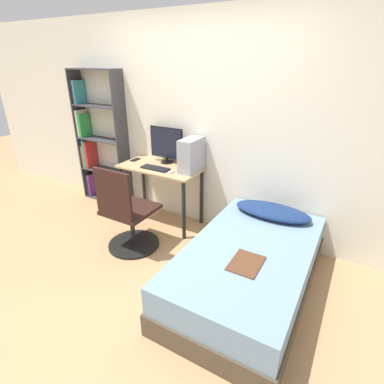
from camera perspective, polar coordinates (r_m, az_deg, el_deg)
name	(u,v)px	position (r m, az deg, el deg)	size (l,w,h in m)	color
ground_plane	(121,286)	(3.08, -13.38, -16.99)	(14.00, 14.00, 0.00)	tan
wall_back	(199,127)	(3.65, 1.28, 12.33)	(8.00, 0.05, 2.50)	silver
desk	(161,177)	(3.78, -5.94, 2.91)	(1.03, 0.53, 0.77)	tan
bookshelf	(96,142)	(4.62, -17.88, 9.10)	(0.80, 0.24, 1.88)	#38383D
office_chair	(128,219)	(3.38, -12.17, -5.02)	(0.58, 0.58, 1.00)	black
bed	(248,268)	(2.89, 10.67, -14.08)	(1.05, 1.85, 0.46)	#4C3D2D
pillow	(272,211)	(3.28, 15.05, -3.56)	(0.80, 0.36, 0.11)	navy
magazine	(246,263)	(2.54, 10.25, -13.21)	(0.24, 0.32, 0.01)	#56331E
monitor	(166,144)	(3.80, -4.91, 9.09)	(0.47, 0.16, 0.45)	black
keyboard	(155,168)	(3.65, -7.00, 4.52)	(0.36, 0.13, 0.02)	black
pc_tower	(191,155)	(3.51, -0.10, 7.08)	(0.18, 0.36, 0.39)	#99999E
mouse	(171,172)	(3.52, -3.96, 3.91)	(0.06, 0.09, 0.02)	silver
phone	(135,160)	(4.03, -10.75, 6.07)	(0.07, 0.14, 0.01)	black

